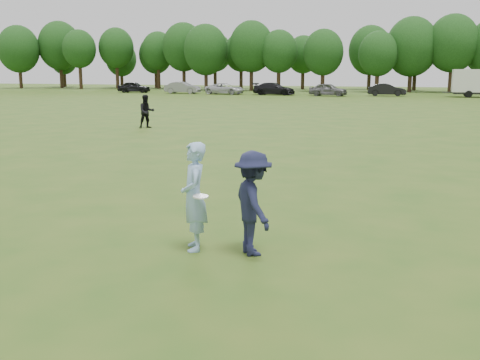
{
  "coord_description": "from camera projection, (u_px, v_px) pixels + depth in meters",
  "views": [
    {
      "loc": [
        3.3,
        -9.63,
        3.16
      ],
      "look_at": [
        0.25,
        0.37,
        1.1
      ],
      "focal_mm": 42.0,
      "sensor_mm": 36.0,
      "label": 1
    }
  ],
  "objects": [
    {
      "name": "ground",
      "position": [
        222.0,
        240.0,
        10.59
      ],
      "size": [
        200.0,
        200.0,
        0.0
      ],
      "primitive_type": "plane",
      "color": "#2D5317",
      "rests_on": "ground"
    },
    {
      "name": "thrower",
      "position": [
        194.0,
        197.0,
        9.87
      ],
      "size": [
        0.71,
        0.83,
        1.93
      ],
      "primitive_type": "imported",
      "rotation": [
        0.0,
        0.0,
        -1.14
      ],
      "color": "#96BDE8",
      "rests_on": "ground"
    },
    {
      "name": "defender",
      "position": [
        253.0,
        203.0,
        9.62
      ],
      "size": [
        1.22,
        1.35,
        1.81
      ],
      "primitive_type": "imported",
      "rotation": [
        0.0,
        0.0,
        2.18
      ],
      "color": "#191C38",
      "rests_on": "ground"
    },
    {
      "name": "player_far_a",
      "position": [
        147.0,
        112.0,
        30.64
      ],
      "size": [
        1.12,
        1.09,
        1.81
      ],
      "primitive_type": "imported",
      "rotation": [
        0.0,
        0.0,
        0.7
      ],
      "color": "black",
      "rests_on": "ground"
    },
    {
      "name": "car_a",
      "position": [
        134.0,
        87.0,
        77.8
      ],
      "size": [
        4.66,
        2.38,
        1.52
      ],
      "primitive_type": "imported",
      "rotation": [
        0.0,
        0.0,
        1.71
      ],
      "color": "black",
      "rests_on": "ground"
    },
    {
      "name": "car_b",
      "position": [
        183.0,
        88.0,
        74.75
      ],
      "size": [
        4.75,
        1.73,
        1.56
      ],
      "primitive_type": "imported",
      "rotation": [
        0.0,
        0.0,
        1.59
      ],
      "color": "gray",
      "rests_on": "ground"
    },
    {
      "name": "car_c",
      "position": [
        225.0,
        89.0,
        72.59
      ],
      "size": [
        5.34,
        2.94,
        1.42
      ],
      "primitive_type": "imported",
      "rotation": [
        0.0,
        0.0,
        1.45
      ],
      "color": "silver",
      "rests_on": "ground"
    },
    {
      "name": "car_d",
      "position": [
        274.0,
        89.0,
        70.57
      ],
      "size": [
        5.41,
        2.45,
        1.54
      ],
      "primitive_type": "imported",
      "rotation": [
        0.0,
        0.0,
        1.51
      ],
      "color": "black",
      "rests_on": "ground"
    },
    {
      "name": "car_e",
      "position": [
        328.0,
        90.0,
        67.8
      ],
      "size": [
        4.73,
        2.28,
        1.56
      ],
      "primitive_type": "imported",
      "rotation": [
        0.0,
        0.0,
        1.47
      ],
      "color": "slate",
      "rests_on": "ground"
    },
    {
      "name": "car_f",
      "position": [
        387.0,
        90.0,
        67.85
      ],
      "size": [
        4.63,
        1.94,
        1.49
      ],
      "primitive_type": "imported",
      "rotation": [
        0.0,
        0.0,
        1.65
      ],
      "color": "black",
      "rests_on": "ground"
    },
    {
      "name": "disc_in_play",
      "position": [
        201.0,
        196.0,
        9.57
      ],
      "size": [
        0.33,
        0.33,
        0.06
      ],
      "color": "white",
      "rests_on": "ground"
    },
    {
      "name": "treeline",
      "position": [
        412.0,
        48.0,
        80.74
      ],
      "size": [
        130.35,
        18.39,
        11.74
      ],
      "color": "#332114",
      "rests_on": "ground"
    }
  ]
}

